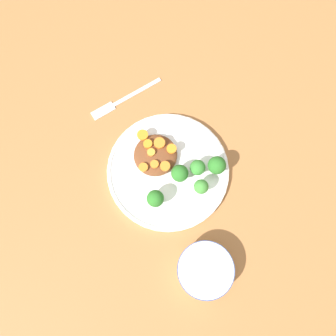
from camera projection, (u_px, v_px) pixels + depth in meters
ground_plane at (168, 171)px, 0.78m from camera, size 4.00×4.00×0.00m
plate at (168, 170)px, 0.77m from camera, size 0.29×0.29×0.02m
dip_bowl at (205, 270)px, 0.70m from camera, size 0.12×0.12×0.05m
stew_mound at (155, 155)px, 0.77m from camera, size 0.10×0.10×0.02m
broccoli_floret_0 at (180, 173)px, 0.73m from camera, size 0.04×0.04×0.06m
broccoli_floret_1 at (155, 199)px, 0.72m from camera, size 0.04×0.04×0.05m
broccoli_floret_2 at (198, 168)px, 0.74m from camera, size 0.04×0.04×0.05m
broccoli_floret_3 at (201, 187)px, 0.73m from camera, size 0.03×0.03×0.05m
broccoli_floret_4 at (217, 165)px, 0.74m from camera, size 0.04×0.04×0.05m
carrot_slice_0 at (172, 149)px, 0.75m from camera, size 0.02×0.02×0.01m
carrot_slice_1 at (151, 152)px, 0.75m from camera, size 0.02×0.02×0.01m
carrot_slice_2 at (165, 168)px, 0.74m from camera, size 0.02×0.02×0.01m
carrot_slice_3 at (143, 135)px, 0.77m from camera, size 0.03×0.03×0.00m
carrot_slice_4 at (159, 143)px, 0.76m from camera, size 0.03×0.03×0.01m
carrot_slice_5 at (143, 167)px, 0.74m from camera, size 0.02×0.02×0.00m
carrot_slice_6 at (155, 164)px, 0.75m from camera, size 0.02×0.02×0.01m
carrot_slice_7 at (148, 144)px, 0.76m from camera, size 0.02×0.02×0.01m
fork at (120, 101)px, 0.83m from camera, size 0.15×0.16×0.01m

